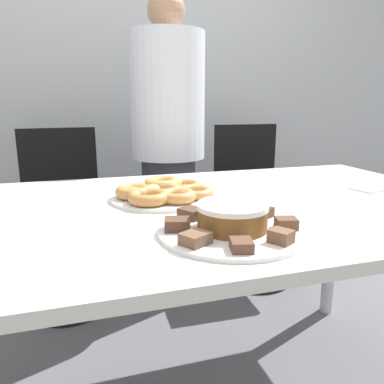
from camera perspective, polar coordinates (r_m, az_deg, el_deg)
The scene contains 25 objects.
wall_back at distance 2.65m, azimuth -10.53°, elevation 18.76°, with size 8.00×0.05×2.60m.
table at distance 1.14m, azimuth 0.35°, elevation -5.64°, with size 1.81×0.98×0.75m.
person_standing at distance 1.94m, azimuth -3.64°, elevation 6.59°, with size 0.37×0.37×1.56m.
office_chair_left at distance 2.06m, azimuth -18.93°, elevation -4.35°, with size 0.46×0.46×0.92m.
office_chair_right at distance 2.28m, azimuth 9.26°, elevation -2.06°, with size 0.45×0.45×0.92m.
plate_cake at distance 0.88m, azimuth 6.10°, elevation -5.95°, with size 0.35×0.35×0.01m.
plate_donuts at distance 1.18m, azimuth -4.49°, elevation -0.77°, with size 0.33×0.33×0.01m.
frosted_cake at distance 0.87m, azimuth 6.16°, elevation -3.71°, with size 0.16×0.16×0.06m.
lamington_0 at distance 0.97m, azimuth 10.58°, elevation -3.06°, with size 0.07×0.06×0.03m.
lamington_1 at distance 0.99m, azimuth 5.05°, elevation -2.52°, with size 0.06×0.07×0.03m.
lamington_2 at distance 0.95m, azimuth -0.04°, elevation -3.24°, with size 0.07×0.08×0.03m.
lamington_3 at distance 0.86m, azimuth -2.26°, elevation -4.94°, with size 0.07×0.06×0.03m.
lamington_4 at distance 0.78m, azimuth 0.53°, elevation -7.08°, with size 0.07×0.07×0.02m.
lamington_5 at distance 0.76m, azimuth 7.55°, elevation -8.01°, with size 0.05×0.06×0.02m.
lamington_6 at distance 0.81m, azimuth 13.41°, elevation -6.59°, with size 0.06×0.06×0.03m.
lamington_7 at distance 0.90m, azimuth 14.16°, elevation -4.63°, with size 0.06×0.05×0.03m.
donut_0 at distance 1.18m, azimuth -4.51°, elevation 0.20°, with size 0.12×0.12×0.03m.
donut_1 at distance 1.16m, azimuth 0.43°, elevation -0.06°, with size 0.12×0.12×0.03m.
donut_2 at distance 1.25m, azimuth -1.25°, elevation 0.94°, with size 0.12×0.12×0.03m.
donut_3 at distance 1.27m, azimuth -4.46°, elevation 1.30°, with size 0.13×0.13×0.04m.
donut_4 at distance 1.21m, azimuth -7.55°, elevation 0.44°, with size 0.12×0.12×0.03m.
donut_5 at distance 1.16m, azimuth -8.84°, elevation 0.04°, with size 0.11×0.11×0.04m.
donut_6 at distance 1.10m, azimuth -6.53°, elevation -0.80°, with size 0.13×0.13×0.03m.
donut_7 at distance 1.11m, azimuth -2.23°, elevation -0.61°, with size 0.11×0.11×0.03m.
napkin at distance 1.44m, azimuth 25.39°, elevation 0.44°, with size 0.12×0.11×0.01m.
Camera 1 is at (-0.32, -1.02, 1.05)m, focal length 35.00 mm.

